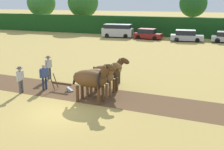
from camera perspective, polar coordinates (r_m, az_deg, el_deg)
ground_plane at (r=15.02m, az=-10.39°, el=-7.43°), size 240.00×240.00×0.00m
plowed_furrow_strip at (r=19.54m, az=-14.88°, el=-2.32°), size 30.55×4.64×0.01m
hedgerow at (r=45.10m, az=10.93°, el=9.61°), size 73.02×1.25×3.02m
tree_far_left at (r=59.42m, az=-14.18°, el=14.11°), size 5.63×5.63×7.84m
tree_left at (r=53.98m, az=-5.89°, el=14.49°), size 5.68×5.68×7.94m
tree_center_left at (r=50.35m, az=16.17°, el=13.79°), size 4.59×4.59×7.28m
draft_horse_lead_left at (r=15.80m, az=-4.17°, el=-0.78°), size 2.76×1.14×2.40m
draft_horse_lead_right at (r=16.79m, az=-2.42°, el=-0.21°), size 2.67×1.01×2.25m
draft_horse_trail_left at (r=17.76m, az=-0.85°, el=0.62°), size 2.70×0.95×2.33m
plow at (r=18.28m, az=-9.81°, el=-2.19°), size 1.61×0.48×1.13m
farmer_at_plow at (r=18.61m, az=-13.64°, el=-0.04°), size 0.36×0.63×1.65m
farmer_beside_team at (r=19.37m, az=1.39°, el=0.97°), size 0.22×0.66×1.64m
farmer_onlooker_left at (r=18.32m, az=-18.15°, el=-0.51°), size 0.43×0.66×1.70m
farmer_onlooker_right at (r=20.99m, az=-12.76°, el=1.89°), size 0.43×0.66×1.73m
parked_van at (r=43.34m, az=1.17°, el=9.01°), size 4.78×2.37×1.99m
parked_car_left at (r=41.76m, az=7.28°, el=8.24°), size 4.14×2.09×1.51m
parked_car_center_left at (r=40.56m, az=14.88°, el=7.68°), size 4.60×2.37×1.56m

